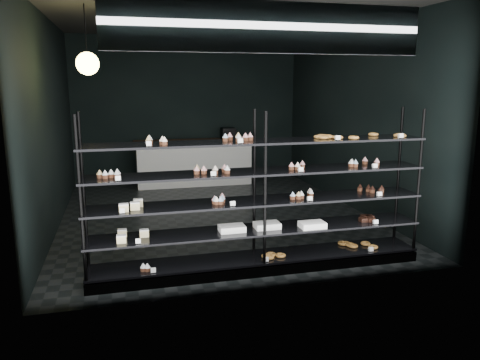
# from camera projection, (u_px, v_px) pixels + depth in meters

# --- Properties ---
(room) EXTENTS (5.01, 6.01, 3.20)m
(room) POSITION_uv_depth(u_px,v_px,m) (214.00, 121.00, 7.64)
(room) COLOR black
(room) RESTS_ON ground
(display_shelf) EXTENTS (4.00, 0.50, 1.91)m
(display_shelf) POSITION_uv_depth(u_px,v_px,m) (257.00, 219.00, 5.52)
(display_shelf) COLOR black
(display_shelf) RESTS_ON room
(signage) EXTENTS (3.30, 0.05, 0.50)m
(signage) POSITION_uv_depth(u_px,v_px,m) (270.00, 27.00, 4.63)
(signage) COLOR #0B0D3A
(signage) RESTS_ON room
(pendant_lamp) EXTENTS (0.29, 0.29, 0.87)m
(pendant_lamp) POSITION_uv_depth(u_px,v_px,m) (88.00, 63.00, 5.98)
(pendant_lamp) COLOR black
(pendant_lamp) RESTS_ON room
(service_counter) EXTENTS (2.56, 0.65, 1.23)m
(service_counter) POSITION_uv_depth(u_px,v_px,m) (194.00, 162.00, 10.25)
(service_counter) COLOR silver
(service_counter) RESTS_ON room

